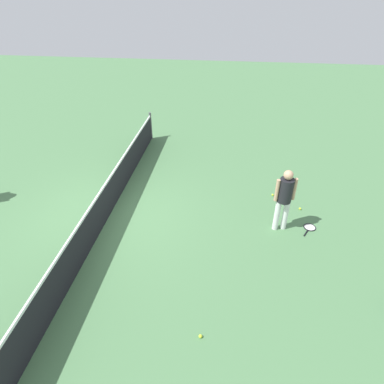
{
  "coord_description": "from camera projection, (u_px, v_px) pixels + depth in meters",
  "views": [
    {
      "loc": [
        -6.89,
        -3.11,
        5.42
      ],
      "look_at": [
        -0.05,
        -2.26,
        0.9
      ],
      "focal_mm": 30.72,
      "sensor_mm": 36.0,
      "label": 1
    }
  ],
  "objects": [
    {
      "name": "ground_plane",
      "position": [
        111.0,
        213.0,
        9.01
      ],
      "size": [
        40.0,
        40.0,
        0.0
      ],
      "primitive_type": "plane",
      "color": "#4C7A4C"
    },
    {
      "name": "court_net",
      "position": [
        108.0,
        198.0,
        8.73
      ],
      "size": [
        10.09,
        0.09,
        1.07
      ],
      "color": "#4C4C51",
      "rests_on": "ground_plane"
    },
    {
      "name": "player_near_side",
      "position": [
        285.0,
        196.0,
        7.9
      ],
      "size": [
        0.41,
        0.53,
        1.7
      ],
      "color": "white",
      "rests_on": "ground_plane"
    },
    {
      "name": "tennis_racket_near_player",
      "position": [
        309.0,
        228.0,
        8.45
      ],
      "size": [
        0.59,
        0.43,
        0.03
      ],
      "color": "black",
      "rests_on": "ground_plane"
    },
    {
      "name": "tennis_ball_near_player",
      "position": [
        200.0,
        336.0,
        5.88
      ],
      "size": [
        0.07,
        0.07,
        0.07
      ],
      "primitive_type": "sphere",
      "color": "#C6E033",
      "rests_on": "ground_plane"
    },
    {
      "name": "tennis_ball_by_net",
      "position": [
        300.0,
        209.0,
        9.11
      ],
      "size": [
        0.07,
        0.07,
        0.07
      ],
      "primitive_type": "sphere",
      "color": "#C6E033",
      "rests_on": "ground_plane"
    },
    {
      "name": "tennis_ball_midcourt",
      "position": [
        273.0,
        195.0,
        9.69
      ],
      "size": [
        0.07,
        0.07,
        0.07
      ],
      "primitive_type": "sphere",
      "color": "#C6E033",
      "rests_on": "ground_plane"
    }
  ]
}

